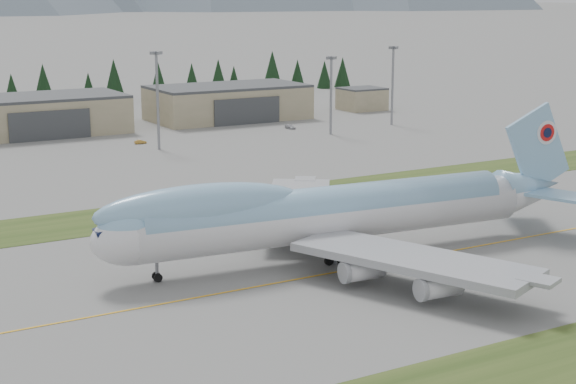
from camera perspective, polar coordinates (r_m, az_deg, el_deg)
ground at (r=132.20m, az=7.38°, el=-4.40°), size 7000.00×7000.00×0.00m
grass_strip_far at (r=168.86m, az=-1.88°, el=-0.55°), size 400.00×18.00×0.08m
taxiway_line_main at (r=132.20m, az=7.38°, el=-4.40°), size 400.00×0.40×0.02m
boeing_747_freighter at (r=130.60m, az=2.75°, el=-1.30°), size 81.46×69.94×21.43m
hangar_center at (r=259.78m, az=-15.90°, el=4.82°), size 48.00×26.60×10.80m
hangar_right at (r=280.28m, az=-3.90°, el=5.81°), size 48.00×26.60×10.80m
control_shed at (r=304.06m, az=4.80°, el=6.03°), size 14.00×12.00×7.60m
floodlight_masts at (r=230.52m, az=-6.60°, el=6.97°), size 175.36×9.89×24.75m
service_vehicle_b at (r=236.69m, az=-9.52°, el=3.09°), size 3.21×1.26×1.04m
service_vehicle_c at (r=259.99m, az=0.14°, el=4.11°), size 1.85×4.21×1.20m
conifer_belt at (r=322.85m, az=-16.34°, el=6.54°), size 276.43×15.33×16.94m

